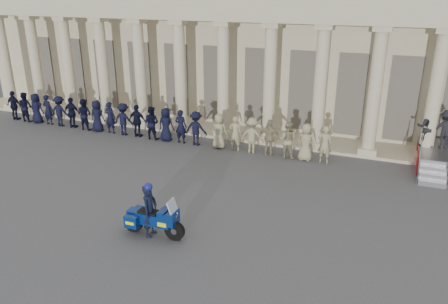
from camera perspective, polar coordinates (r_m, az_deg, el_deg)
ground at (r=17.45m, az=-6.07°, el=-6.38°), size 90.00×90.00×0.00m
building at (r=29.54m, az=7.39°, el=13.97°), size 40.00×12.50×9.00m
officer_rank at (r=24.64m, az=-10.34°, el=3.90°), size 20.34×0.70×1.85m
motorcycle at (r=15.00m, az=-9.16°, el=-8.64°), size 2.28×0.94×1.47m
rider at (r=14.90m, az=-9.66°, el=-7.45°), size 0.46×0.69×1.94m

